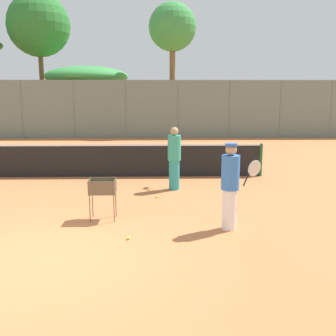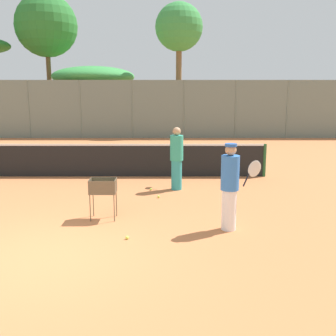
{
  "view_description": "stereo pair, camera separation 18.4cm",
  "coord_description": "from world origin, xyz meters",
  "px_view_note": "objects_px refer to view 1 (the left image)",
  "views": [
    {
      "loc": [
        1.93,
        -6.15,
        2.72
      ],
      "look_at": [
        2.13,
        2.68,
        1.0
      ],
      "focal_mm": 42.0,
      "sensor_mm": 36.0,
      "label": 1
    },
    {
      "loc": [
        2.11,
        -6.16,
        2.72
      ],
      "look_at": [
        2.13,
        2.68,
        1.0
      ],
      "focal_mm": 42.0,
      "sensor_mm": 36.0,
      "label": 2
    }
  ],
  "objects_px": {
    "player_white_outfit": "(174,158)",
    "player_red_cap": "(230,185)",
    "tennis_net": "(99,160)",
    "ball_cart": "(102,190)"
  },
  "relations": [
    {
      "from": "player_white_outfit",
      "to": "player_red_cap",
      "type": "distance_m",
      "value": 3.44
    },
    {
      "from": "tennis_net",
      "to": "player_white_outfit",
      "type": "relative_size",
      "value": 6.01
    },
    {
      "from": "player_white_outfit",
      "to": "player_red_cap",
      "type": "height_order",
      "value": "player_white_outfit"
    },
    {
      "from": "player_white_outfit",
      "to": "ball_cart",
      "type": "height_order",
      "value": "player_white_outfit"
    },
    {
      "from": "tennis_net",
      "to": "player_red_cap",
      "type": "distance_m",
      "value": 6.04
    },
    {
      "from": "player_white_outfit",
      "to": "ball_cart",
      "type": "relative_size",
      "value": 1.99
    },
    {
      "from": "player_white_outfit",
      "to": "ball_cart",
      "type": "xyz_separation_m",
      "value": [
        -1.65,
        -2.62,
        -0.25
      ]
    },
    {
      "from": "tennis_net",
      "to": "player_red_cap",
      "type": "xyz_separation_m",
      "value": [
        3.34,
        -5.02,
        0.34
      ]
    },
    {
      "from": "tennis_net",
      "to": "player_white_outfit",
      "type": "height_order",
      "value": "player_white_outfit"
    },
    {
      "from": "tennis_net",
      "to": "player_white_outfit",
      "type": "bearing_deg",
      "value": -36.11
    }
  ]
}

